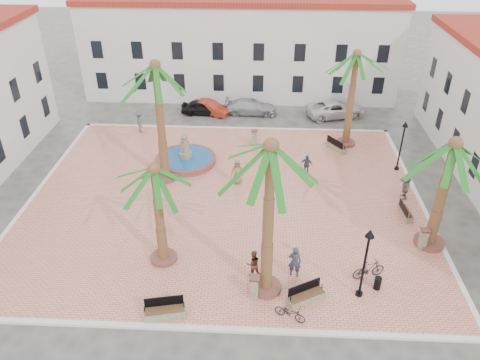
% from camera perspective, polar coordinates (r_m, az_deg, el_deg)
% --- Properties ---
extents(ground, '(120.00, 120.00, 0.00)m').
position_cam_1_polar(ground, '(31.52, -1.82, -2.43)').
color(ground, '#56544F').
rests_on(ground, ground).
extents(plaza, '(26.00, 22.00, 0.15)m').
position_cam_1_polar(plaza, '(31.48, -1.82, -2.31)').
color(plaza, '#E4836C').
rests_on(plaza, ground).
extents(kerb_n, '(26.30, 0.30, 0.16)m').
position_cam_1_polar(kerb_n, '(41.03, -0.62, 6.31)').
color(kerb_n, silver).
rests_on(kerb_n, ground).
extents(kerb_s, '(26.30, 0.30, 0.16)m').
position_cam_1_polar(kerb_s, '(23.24, -4.03, -17.65)').
color(kerb_s, silver).
rests_on(kerb_s, ground).
extents(kerb_e, '(0.30, 22.30, 0.16)m').
position_cam_1_polar(kerb_e, '(33.15, 21.22, -2.79)').
color(kerb_e, silver).
rests_on(kerb_e, ground).
extents(kerb_w, '(0.30, 22.30, 0.16)m').
position_cam_1_polar(kerb_w, '(34.93, -23.61, -1.51)').
color(kerb_w, silver).
rests_on(kerb_w, ground).
extents(building_north, '(30.40, 7.40, 9.50)m').
position_cam_1_polar(building_north, '(47.82, 0.02, 16.05)').
color(building_north, silver).
rests_on(building_north, ground).
extents(fountain, '(4.51, 4.51, 2.33)m').
position_cam_1_polar(fountain, '(35.66, -6.61, 2.62)').
color(fountain, brown).
rests_on(fountain, plaza).
extents(palm_nw, '(5.38, 5.38, 8.67)m').
position_cam_1_polar(palm_nw, '(30.84, -10.16, 12.02)').
color(palm_nw, brown).
rests_on(palm_nw, plaza).
extents(palm_sw, '(4.80, 4.80, 6.17)m').
position_cam_1_polar(palm_sw, '(23.88, -10.27, -0.26)').
color(palm_sw, brown).
rests_on(palm_sw, plaza).
extents(palm_s, '(5.26, 5.26, 8.70)m').
position_cam_1_polar(palm_s, '(20.38, 3.74, 1.93)').
color(palm_s, brown).
rests_on(palm_s, plaza).
extents(palm_e, '(5.61, 5.61, 6.95)m').
position_cam_1_polar(palm_e, '(26.75, 24.39, 2.40)').
color(palm_e, brown).
rests_on(palm_e, plaza).
extents(palm_ne, '(5.02, 5.02, 7.77)m').
position_cam_1_polar(palm_ne, '(36.73, 13.92, 13.49)').
color(palm_ne, brown).
rests_on(palm_ne, plaza).
extents(bench_s, '(2.07, 1.00, 1.05)m').
position_cam_1_polar(bench_s, '(23.67, -9.14, -15.56)').
color(bench_s, gray).
rests_on(bench_s, plaza).
extents(bench_se, '(1.99, 1.47, 1.03)m').
position_cam_1_polar(bench_se, '(24.29, 8.04, -13.91)').
color(bench_se, gray).
rests_on(bench_se, plaza).
extents(bench_e, '(0.62, 1.63, 0.84)m').
position_cam_1_polar(bench_e, '(31.40, 19.49, -3.79)').
color(bench_e, gray).
rests_on(bench_e, plaza).
extents(bench_ne, '(1.55, 1.88, 1.00)m').
position_cam_1_polar(bench_ne, '(37.99, 11.66, 4.01)').
color(bench_ne, gray).
rests_on(bench_ne, plaza).
extents(lamppost_s, '(0.45, 0.45, 4.18)m').
position_cam_1_polar(lamppost_s, '(23.44, 15.19, -8.47)').
color(lamppost_s, black).
rests_on(lamppost_s, plaza).
extents(lamppost_e, '(0.42, 0.42, 3.85)m').
position_cam_1_polar(lamppost_e, '(35.37, 19.24, 4.91)').
color(lamppost_e, black).
rests_on(lamppost_e, plaza).
extents(bollard_se, '(0.54, 0.54, 1.38)m').
position_cam_1_polar(bollard_se, '(23.96, 1.78, -12.90)').
color(bollard_se, gray).
rests_on(bollard_se, plaza).
extents(bollard_n, '(0.50, 0.50, 1.35)m').
position_cam_1_polar(bollard_n, '(37.75, 1.74, 5.22)').
color(bollard_n, gray).
rests_on(bollard_n, plaza).
extents(bollard_e, '(0.49, 0.49, 1.36)m').
position_cam_1_polar(bollard_e, '(28.78, 21.45, -6.67)').
color(bollard_e, gray).
rests_on(bollard_e, plaza).
extents(litter_bin, '(0.37, 0.37, 0.72)m').
position_cam_1_polar(litter_bin, '(25.65, 16.43, -11.97)').
color(litter_bin, black).
rests_on(litter_bin, plaza).
extents(cyclist_a, '(0.75, 0.55, 1.90)m').
position_cam_1_polar(cyclist_a, '(25.13, 6.68, -9.85)').
color(cyclist_a, '#2A3243').
rests_on(cyclist_a, plaza).
extents(bicycle_a, '(1.66, 1.16, 0.83)m').
position_cam_1_polar(bicycle_a, '(23.32, 6.13, -15.75)').
color(bicycle_a, black).
rests_on(bicycle_a, plaza).
extents(cyclist_b, '(0.90, 0.78, 1.61)m').
position_cam_1_polar(cyclist_b, '(25.07, 1.61, -10.14)').
color(cyclist_b, brown).
rests_on(cyclist_b, plaza).
extents(bicycle_b, '(1.90, 1.05, 1.10)m').
position_cam_1_polar(bicycle_b, '(26.02, 15.42, -10.45)').
color(bicycle_b, black).
rests_on(bicycle_b, plaza).
extents(pedestrian_fountain_a, '(0.95, 0.68, 1.82)m').
position_cam_1_polar(pedestrian_fountain_a, '(32.55, -0.34, 1.02)').
color(pedestrian_fountain_a, '#7A6548').
rests_on(pedestrian_fountain_a, plaza).
extents(pedestrian_fountain_b, '(0.98, 0.63, 1.55)m').
position_cam_1_polar(pedestrian_fountain_b, '(34.02, 8.10, 1.86)').
color(pedestrian_fountain_b, '#323A50').
rests_on(pedestrian_fountain_b, plaza).
extents(pedestrian_north, '(1.09, 1.40, 1.91)m').
position_cam_1_polar(pedestrian_north, '(40.76, -12.10, 6.99)').
color(pedestrian_north, '#49484D').
rests_on(pedestrian_north, plaza).
extents(pedestrian_east, '(0.61, 1.68, 1.79)m').
position_cam_1_polar(pedestrian_east, '(32.88, 19.54, -0.72)').
color(pedestrian_east, '#766D5C').
rests_on(pedestrian_east, plaza).
extents(car_black, '(3.91, 1.74, 1.31)m').
position_cam_1_polar(car_black, '(43.95, -4.62, 8.82)').
color(car_black, black).
rests_on(car_black, ground).
extents(car_red, '(4.04, 2.75, 1.26)m').
position_cam_1_polar(car_red, '(43.93, -3.79, 8.81)').
color(car_red, '#A82716').
rests_on(car_red, ground).
extents(car_silver, '(4.77, 2.02, 1.37)m').
position_cam_1_polar(car_silver, '(43.88, 1.35, 8.93)').
color(car_silver, '#ADAFB6').
rests_on(car_silver, ground).
extents(car_white, '(5.77, 3.74, 1.48)m').
position_cam_1_polar(car_white, '(44.15, 11.58, 8.50)').
color(car_white, silver).
rests_on(car_white, ground).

